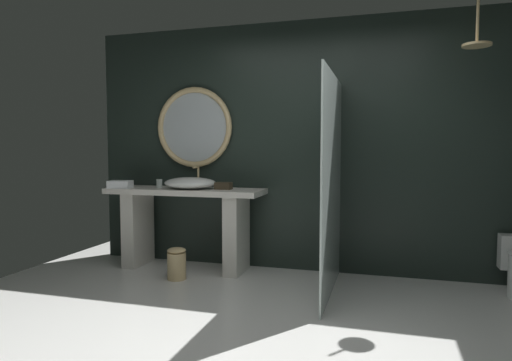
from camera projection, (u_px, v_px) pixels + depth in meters
ground_plane at (259, 343)px, 2.96m from camera, size 5.76×5.76×0.00m
back_wall_panel at (309, 147)px, 4.69m from camera, size 4.80×0.10×2.60m
vanity_counter at (186, 218)px, 4.77m from camera, size 1.69×0.53×0.86m
vessel_sink at (190, 183)px, 4.70m from camera, size 0.56×0.46×0.23m
tumbler_cup at (159, 183)px, 4.85m from camera, size 0.06×0.06×0.09m
tissue_box at (223, 186)px, 4.64m from camera, size 0.17×0.10×0.07m
round_wall_mirror at (194, 127)px, 4.94m from camera, size 0.89×0.06×0.89m
shower_glass_panel at (332, 185)px, 3.93m from camera, size 0.02×1.34×1.93m
rain_shower_head at (477, 41)px, 3.67m from camera, size 0.23×0.23×0.38m
waste_bin at (177, 263)px, 4.39m from camera, size 0.18×0.18×0.31m
folded_hand_towel at (120, 184)px, 4.78m from camera, size 0.26×0.21×0.08m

